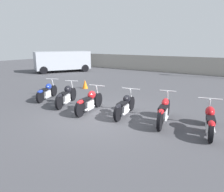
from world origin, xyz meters
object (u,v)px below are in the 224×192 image
motorcycle_slot_1 (66,96)px  motorcycle_slot_3 (125,106)px  parked_van (62,60)px  motorcycle_slot_5 (210,120)px  traffic_cone_near (85,84)px  motorcycle_slot_4 (164,111)px  motorcycle_slot_2 (89,102)px  motorcycle_slot_0 (47,92)px

motorcycle_slot_1 → motorcycle_slot_3: motorcycle_slot_1 is taller
motorcycle_slot_1 → parked_van: size_ratio=0.37×
motorcycle_slot_3 → motorcycle_slot_5: bearing=-8.8°
motorcycle_slot_1 → motorcycle_slot_3: size_ratio=1.03×
traffic_cone_near → motorcycle_slot_4: bearing=-26.6°
motorcycle_slot_4 → motorcycle_slot_5: 1.47m
motorcycle_slot_1 → parked_van: parked_van is taller
motorcycle_slot_1 → motorcycle_slot_5: (6.00, 0.17, -0.01)m
motorcycle_slot_2 → traffic_cone_near: (-3.30, 3.55, -0.16)m
motorcycle_slot_5 → motorcycle_slot_0: bearing=166.3°
motorcycle_slot_0 → parked_van: bearing=110.6°
motorcycle_slot_0 → parked_van: size_ratio=0.34×
parked_van → motorcycle_slot_3: bearing=-4.7°
motorcycle_slot_3 → traffic_cone_near: motorcycle_slot_3 is taller
motorcycle_slot_1 → motorcycle_slot_2: (1.53, -0.22, -0.00)m
motorcycle_slot_0 → motorcycle_slot_5: motorcycle_slot_5 is taller
traffic_cone_near → motorcycle_slot_1: bearing=-62.0°
traffic_cone_near → parked_van: bearing=145.2°
motorcycle_slot_0 → traffic_cone_near: motorcycle_slot_0 is taller
parked_van → traffic_cone_near: bearing=-5.1°
motorcycle_slot_2 → motorcycle_slot_3: 1.49m
motorcycle_slot_1 → motorcycle_slot_4: size_ratio=0.98×
motorcycle_slot_0 → motorcycle_slot_1: bearing=-28.0°
motorcycle_slot_2 → motorcycle_slot_5: 4.49m
motorcycle_slot_4 → traffic_cone_near: size_ratio=3.93×
motorcycle_slot_2 → parked_van: bearing=131.2°
motorcycle_slot_4 → parked_van: bearing=137.3°
motorcycle_slot_1 → traffic_cone_near: motorcycle_slot_1 is taller
motorcycle_slot_1 → motorcycle_slot_4: 4.53m
motorcycle_slot_0 → motorcycle_slot_4: motorcycle_slot_4 is taller
motorcycle_slot_3 → parked_van: 14.57m
motorcycle_slot_0 → motorcycle_slot_4: 6.03m
motorcycle_slot_4 → parked_van: size_ratio=0.38×
motorcycle_slot_0 → traffic_cone_near: (-0.26, 3.16, -0.13)m
motorcycle_slot_3 → traffic_cone_near: bearing=136.7°
motorcycle_slot_1 → motorcycle_slot_2: size_ratio=0.99×
motorcycle_slot_5 → traffic_cone_near: 8.38m
motorcycle_slot_0 → motorcycle_slot_3: motorcycle_slot_3 is taller
motorcycle_slot_1 → motorcycle_slot_2: motorcycle_slot_1 is taller
motorcycle_slot_0 → traffic_cone_near: size_ratio=3.51×
motorcycle_slot_2 → parked_van: size_ratio=0.38×
motorcycle_slot_1 → motorcycle_slot_4: motorcycle_slot_4 is taller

